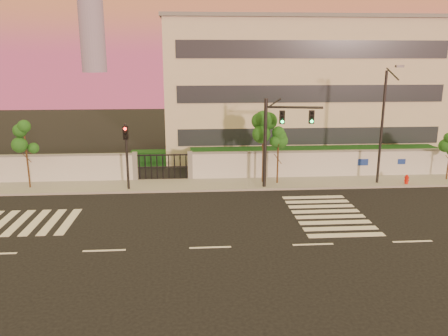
{
  "coord_description": "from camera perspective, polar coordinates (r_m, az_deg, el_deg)",
  "views": [
    {
      "loc": [
        -0.7,
        -19.31,
        8.78
      ],
      "look_at": [
        1.08,
        6.0,
        2.41
      ],
      "focal_mm": 35.0,
      "sensor_mm": 36.0,
      "label": 1
    }
  ],
  "objects": [
    {
      "name": "ground",
      "position": [
        21.22,
        -1.8,
        -10.34
      ],
      "size": [
        120.0,
        120.0,
        0.0
      ],
      "primitive_type": "plane",
      "color": "black",
      "rests_on": "ground"
    },
    {
      "name": "sidewalk",
      "position": [
        31.06,
        -2.57,
        -2.19
      ],
      "size": [
        60.0,
        3.0,
        0.15
      ],
      "primitive_type": "cube",
      "color": "gray",
      "rests_on": "ground"
    },
    {
      "name": "perimeter_wall",
      "position": [
        32.26,
        -2.48,
        0.26
      ],
      "size": [
        60.0,
        0.36,
        2.2
      ],
      "color": "silver",
      "rests_on": "ground"
    },
    {
      "name": "hedge_row",
      "position": [
        35.02,
        -0.87,
        0.96
      ],
      "size": [
        41.0,
        4.25,
        1.8
      ],
      "color": "black",
      "rests_on": "ground"
    },
    {
      "name": "institutional_building",
      "position": [
        42.5,
        9.33,
        10.38
      ],
      "size": [
        24.4,
        12.4,
        12.25
      ],
      "color": "beige",
      "rests_on": "ground"
    },
    {
      "name": "road_markings",
      "position": [
        24.7,
        -5.85,
        -6.78
      ],
      "size": [
        57.0,
        7.62,
        0.02
      ],
      "color": "silver",
      "rests_on": "ground"
    },
    {
      "name": "street_tree_c",
      "position": [
        32.27,
        -24.54,
        3.49
      ],
      "size": [
        1.33,
        1.06,
        4.82
      ],
      "color": "#382314",
      "rests_on": "ground"
    },
    {
      "name": "street_tree_d",
      "position": [
        30.85,
        5.23,
        4.6
      ],
      "size": [
        1.57,
        1.25,
        5.05
      ],
      "color": "#382314",
      "rests_on": "ground"
    },
    {
      "name": "street_tree_e",
      "position": [
        30.84,
        7.14,
        3.17
      ],
      "size": [
        1.45,
        1.15,
        4.06
      ],
      "color": "#382314",
      "rests_on": "ground"
    },
    {
      "name": "traffic_signal_main",
      "position": [
        29.77,
        6.92,
        4.63
      ],
      "size": [
        3.91,
        0.86,
        6.22
      ],
      "rotation": [
        0.0,
        0.0,
        -0.18
      ],
      "color": "black",
      "rests_on": "ground"
    },
    {
      "name": "traffic_signal_secondary",
      "position": [
        29.81,
        -12.62,
        2.48
      ],
      "size": [
        0.36,
        0.35,
        4.64
      ],
      "rotation": [
        0.0,
        0.0,
        0.32
      ],
      "color": "black",
      "rests_on": "ground"
    },
    {
      "name": "streetlight_east",
      "position": [
        32.16,
        20.09,
        5.66
      ],
      "size": [
        0.5,
        2.02,
        8.38
      ],
      "color": "black",
      "rests_on": "ground"
    },
    {
      "name": "fire_hydrant",
      "position": [
        33.52,
        22.73,
        -1.48
      ],
      "size": [
        0.32,
        0.31,
        0.83
      ],
      "rotation": [
        0.0,
        0.0,
        -0.21
      ],
      "color": "red",
      "rests_on": "ground"
    }
  ]
}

